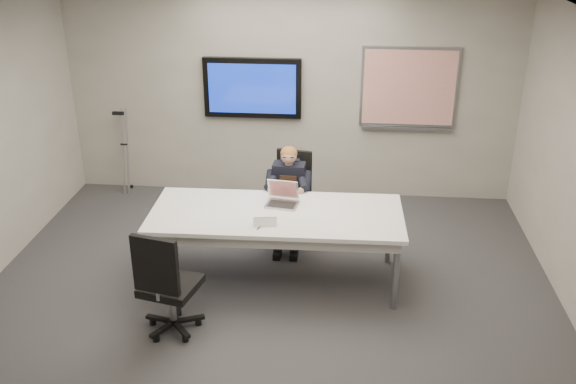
# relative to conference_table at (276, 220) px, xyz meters

# --- Properties ---
(floor) EXTENTS (6.00, 6.00, 0.02)m
(floor) POSITION_rel_conference_table_xyz_m (-0.06, -0.65, -0.71)
(floor) COLOR #333335
(floor) RESTS_ON ground
(ceiling) EXTENTS (6.00, 6.00, 0.02)m
(ceiling) POSITION_rel_conference_table_xyz_m (-0.06, -0.65, 2.09)
(ceiling) COLOR silver
(ceiling) RESTS_ON wall_back
(wall_back) EXTENTS (6.00, 0.02, 2.80)m
(wall_back) POSITION_rel_conference_table_xyz_m (-0.06, 2.35, 0.69)
(wall_back) COLOR #9B978C
(wall_back) RESTS_ON ground
(conference_table) EXTENTS (2.63, 1.13, 0.81)m
(conference_table) POSITION_rel_conference_table_xyz_m (0.00, 0.00, 0.00)
(conference_table) COLOR white
(conference_table) RESTS_ON ground
(tv_display) EXTENTS (1.30, 0.09, 0.80)m
(tv_display) POSITION_rel_conference_table_xyz_m (-0.56, 2.29, 0.79)
(tv_display) COLOR black
(tv_display) RESTS_ON wall_back
(whiteboard) EXTENTS (1.25, 0.08, 1.10)m
(whiteboard) POSITION_rel_conference_table_xyz_m (1.49, 2.32, 0.82)
(whiteboard) COLOR gray
(whiteboard) RESTS_ON wall_back
(office_chair_far) EXTENTS (0.59, 0.59, 1.06)m
(office_chair_far) POSITION_rel_conference_table_xyz_m (0.06, 0.99, -0.38)
(office_chair_far) COLOR black
(office_chair_far) RESTS_ON ground
(office_chair_near) EXTENTS (0.63, 0.63, 1.10)m
(office_chair_near) POSITION_rel_conference_table_xyz_m (-0.89, -1.03, -0.37)
(office_chair_near) COLOR black
(office_chair_near) RESTS_ON ground
(seated_person) EXTENTS (0.38, 0.65, 1.20)m
(seated_person) POSITION_rel_conference_table_xyz_m (0.05, 0.76, -0.23)
(seated_person) COLOR #202636
(seated_person) RESTS_ON office_chair_far
(crutch) EXTENTS (0.20, 0.52, 1.26)m
(crutch) POSITION_rel_conference_table_xyz_m (-2.34, 2.16, -0.10)
(crutch) COLOR #A3A5AB
(crutch) RESTS_ON ground
(laptop) EXTENTS (0.37, 0.36, 0.24)m
(laptop) POSITION_rel_conference_table_xyz_m (0.04, 0.23, 0.15)
(laptop) COLOR #ACACAE
(laptop) RESTS_ON conference_table
(name_tent) EXTENTS (0.24, 0.10, 0.09)m
(name_tent) POSITION_rel_conference_table_xyz_m (-0.08, -0.31, 0.14)
(name_tent) COLOR white
(name_tent) RESTS_ON conference_table
(pen) EXTENTS (0.05, 0.12, 0.01)m
(pen) POSITION_rel_conference_table_xyz_m (-0.12, -0.35, 0.10)
(pen) COLOR black
(pen) RESTS_ON conference_table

